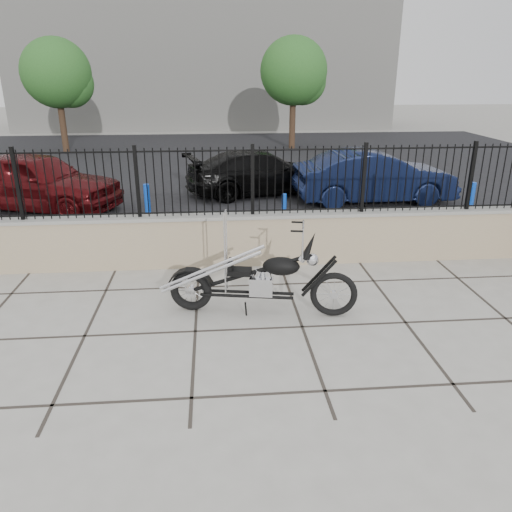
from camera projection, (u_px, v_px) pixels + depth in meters
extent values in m
plane|color=#99968E|center=(195.00, 331.00, 6.91)|extent=(90.00, 90.00, 0.00)
plane|color=black|center=(205.00, 167.00, 18.56)|extent=(30.00, 30.00, 0.00)
cube|color=gray|center=(198.00, 241.00, 9.07)|extent=(14.00, 0.36, 0.96)
cube|color=black|center=(195.00, 182.00, 8.69)|extent=(14.00, 0.08, 1.20)
cube|color=beige|center=(205.00, 58.00, 30.21)|extent=(22.00, 6.00, 8.00)
imported|color=#4B0A0D|center=(36.00, 181.00, 12.63)|extent=(4.68, 3.11, 1.48)
imported|color=black|center=(261.00, 173.00, 14.32)|extent=(4.57, 2.75, 1.24)
imported|color=#0D1633|center=(374.00, 177.00, 13.34)|extent=(4.29, 1.62, 1.40)
cylinder|color=#0C35BB|center=(148.00, 208.00, 10.99)|extent=(0.15, 0.15, 1.07)
cylinder|color=blue|center=(284.00, 213.00, 10.97)|extent=(0.11, 0.11, 0.87)
cylinder|color=#0D3AD1|center=(470.00, 206.00, 11.19)|extent=(0.17, 0.17, 1.06)
cylinder|color=#382619|center=(62.00, 120.00, 21.44)|extent=(0.27, 0.27, 2.68)
sphere|color=#376425|center=(56.00, 69.00, 20.72)|extent=(2.86, 2.86, 2.86)
cylinder|color=#382619|center=(292.00, 117.00, 22.41)|extent=(0.27, 0.27, 2.74)
sphere|color=#31742B|center=(294.00, 67.00, 21.67)|extent=(2.93, 2.93, 2.93)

